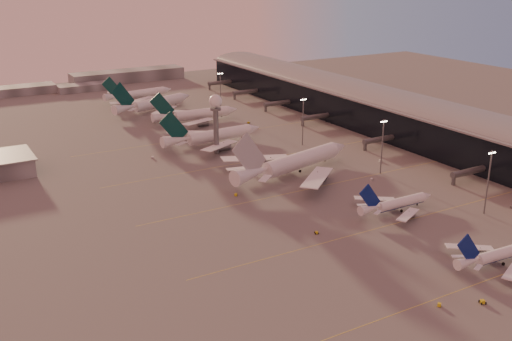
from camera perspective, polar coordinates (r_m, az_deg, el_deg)
ground at (r=203.58m, az=10.29°, el=-7.29°), size 700.00×700.00×0.00m
taxiway_markings at (r=260.98m, az=7.48°, el=-1.13°), size 180.00×185.25×0.02m
terminal at (r=346.09m, az=12.44°, el=5.44°), size 57.00×362.00×23.04m
radar_tower at (r=294.46m, az=-3.87°, el=5.58°), size 6.40×6.40×31.10m
mast_a at (r=237.90m, az=21.26°, el=-0.81°), size 3.60×0.56×25.00m
mast_b at (r=271.38m, az=11.94°, el=2.46°), size 3.60×0.56×25.00m
mast_c at (r=309.96m, az=4.49°, el=4.87°), size 3.60×0.56×25.00m
mast_d at (r=384.69m, az=-3.40°, el=7.68°), size 3.60×0.56×25.00m
distant_horizon at (r=486.14m, az=-15.01°, el=8.27°), size 165.00×37.50×9.00m
narrowbody_near at (r=203.41m, az=21.98°, el=-7.62°), size 34.85×27.77×13.61m
narrowbody_mid at (r=233.39m, az=13.23°, el=-3.22°), size 36.27×28.99×14.18m
widebody_white at (r=267.16m, az=3.68°, el=0.49°), size 71.42×56.54×25.60m
greentail_a at (r=312.41m, az=-4.09°, el=3.10°), size 58.77×47.35×21.34m
greentail_b at (r=360.15m, az=-5.69°, el=5.17°), size 55.47×44.74×20.14m
greentail_c at (r=389.75m, az=-9.69°, el=6.13°), size 60.09×47.70×22.75m
greentail_d at (r=425.41m, az=-11.07°, el=7.03°), size 52.18×41.84×19.04m
gsv_truck_a at (r=176.22m, az=17.08°, el=-11.92°), size 5.18×4.72×2.09m
gsv_tug_near at (r=181.31m, az=20.77°, el=-11.62°), size 3.29×4.15×1.04m
gsv_catering_a at (r=251.52m, az=23.22°, el=-2.94°), size 4.42×2.33×3.51m
gsv_tug_mid at (r=211.31m, az=5.79°, el=-5.91°), size 3.41×2.64×0.86m
gsv_truck_b at (r=265.85m, az=11.02°, el=-0.70°), size 5.25×2.18×2.08m
gsv_truck_c at (r=243.88m, az=-1.90°, el=-2.16°), size 5.18×5.28×2.20m
gsv_catering_b at (r=291.06m, az=11.84°, el=1.21°), size 5.81×3.93×4.37m
gsv_truck_d at (r=294.98m, az=-9.87°, el=1.37°), size 2.58×5.79×2.27m
gsv_tug_hangar at (r=355.60m, az=-0.72°, el=4.58°), size 3.86×3.45×0.95m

